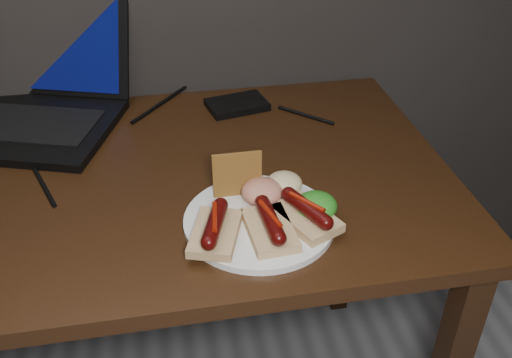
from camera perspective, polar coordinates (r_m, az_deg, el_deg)
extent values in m
cube|color=black|center=(1.11, -17.15, -1.01)|extent=(1.40, 0.70, 0.03)
cube|color=black|center=(1.64, 9.06, -3.45)|extent=(0.05, 0.05, 0.72)
cube|color=black|center=(1.32, -22.94, 4.85)|extent=(0.48, 0.40, 0.02)
cube|color=black|center=(1.32, -23.04, 5.25)|extent=(0.38, 0.26, 0.00)
cube|color=black|center=(1.42, -20.64, 12.78)|extent=(0.42, 0.22, 0.23)
cube|color=#0C0746|center=(1.42, -20.64, 12.78)|extent=(0.37, 0.19, 0.20)
cube|color=black|center=(1.31, -1.91, 7.44)|extent=(0.15, 0.11, 0.02)
cylinder|color=black|center=(1.13, -20.69, -0.20)|extent=(0.07, 0.17, 0.01)
cylinder|color=black|center=(1.35, -9.41, 7.51)|extent=(0.14, 0.18, 0.01)
cylinder|color=black|center=(1.28, 4.98, 6.38)|extent=(0.11, 0.10, 0.01)
cylinder|color=silver|center=(0.96, 0.32, -4.17)|extent=(0.32, 0.32, 0.01)
cube|color=#E2B684|center=(0.91, -4.08, -5.42)|extent=(0.10, 0.13, 0.02)
cylinder|color=#470407|center=(0.90, -4.13, -4.41)|extent=(0.05, 0.10, 0.02)
sphere|color=#470407|center=(0.86, -4.76, -6.36)|extent=(0.03, 0.02, 0.02)
sphere|color=#470407|center=(0.93, -3.56, -2.62)|extent=(0.02, 0.02, 0.02)
cylinder|color=maroon|center=(0.89, -4.17, -3.78)|extent=(0.02, 0.07, 0.01)
cube|color=#E2B684|center=(0.91, 1.41, -5.09)|extent=(0.08, 0.12, 0.02)
cylinder|color=#470407|center=(0.90, 1.43, -4.08)|extent=(0.03, 0.10, 0.02)
sphere|color=#470407|center=(0.87, 2.29, -5.96)|extent=(0.03, 0.02, 0.02)
sphere|color=#470407|center=(0.94, 0.63, -2.34)|extent=(0.03, 0.02, 0.02)
cylinder|color=maroon|center=(0.89, 1.44, -3.45)|extent=(0.03, 0.07, 0.01)
cube|color=#E2B684|center=(0.94, 5.02, -3.90)|extent=(0.11, 0.13, 0.02)
cylinder|color=#470407|center=(0.93, 5.08, -2.90)|extent=(0.06, 0.10, 0.02)
sphere|color=#470407|center=(0.90, 7.01, -4.37)|extent=(0.03, 0.02, 0.02)
sphere|color=#470407|center=(0.96, 3.27, -1.52)|extent=(0.03, 0.02, 0.02)
cylinder|color=maroon|center=(0.92, 5.12, -2.28)|extent=(0.05, 0.06, 0.01)
cube|color=olive|center=(0.98, -1.89, 0.47)|extent=(0.08, 0.01, 0.08)
ellipsoid|color=#1A5410|center=(0.95, 6.06, -2.65)|extent=(0.07, 0.07, 0.04)
ellipsoid|color=#A91016|center=(0.98, 0.62, -1.26)|extent=(0.07, 0.07, 0.04)
ellipsoid|color=beige|center=(1.00, 2.83, -0.44)|extent=(0.06, 0.06, 0.04)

